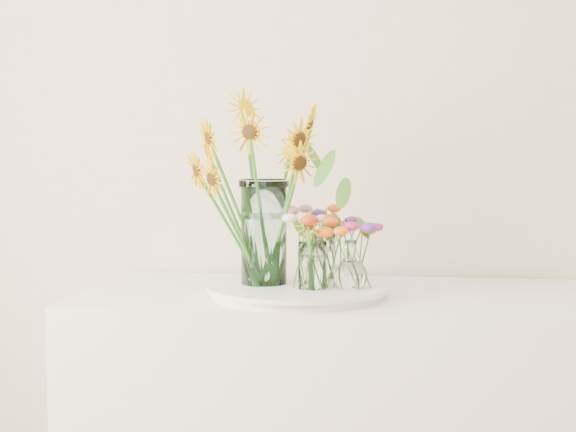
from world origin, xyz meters
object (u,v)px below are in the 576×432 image
(small_vase_b, at_px, (350,265))
(small_vase_c, at_px, (322,257))
(mason_jar, at_px, (264,232))
(small_vase_a, at_px, (312,266))
(tray, at_px, (297,291))

(small_vase_b, xyz_separation_m, small_vase_c, (-0.08, 0.15, 0.00))
(mason_jar, relative_size, small_vase_a, 2.26)
(tray, height_order, small_vase_a, small_vase_a)
(mason_jar, bearing_deg, small_vase_a, -25.14)
(small_vase_c, bearing_deg, tray, -117.39)
(small_vase_c, bearing_deg, mason_jar, -144.21)
(mason_jar, relative_size, small_vase_b, 2.23)
(small_vase_a, distance_m, small_vase_c, 0.17)
(small_vase_c, bearing_deg, small_vase_b, -60.05)
(small_vase_b, height_order, small_vase_c, small_vase_c)
(small_vase_a, relative_size, small_vase_b, 0.99)
(tray, distance_m, mason_jar, 0.18)
(small_vase_b, bearing_deg, small_vase_a, -165.86)
(mason_jar, distance_m, small_vase_a, 0.17)
(tray, height_order, small_vase_c, small_vase_c)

